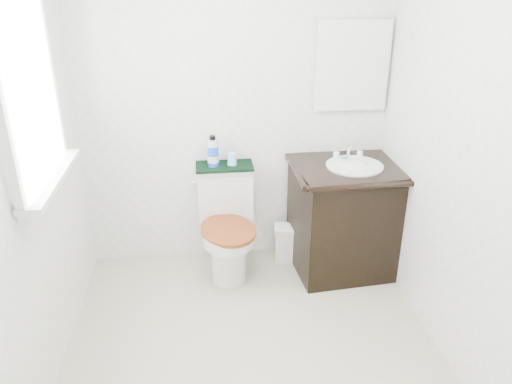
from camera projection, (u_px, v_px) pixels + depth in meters
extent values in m
plane|color=beige|center=(254.00, 357.00, 2.91)|extent=(2.40, 2.40, 0.00)
plane|color=white|center=(235.00, 104.00, 3.50)|extent=(2.40, 0.00, 2.40)
plane|color=white|center=(304.00, 328.00, 1.33)|extent=(2.40, 0.00, 2.40)
plane|color=white|center=(17.00, 175.00, 2.30)|extent=(0.00, 2.40, 2.40)
plane|color=white|center=(469.00, 157.00, 2.53)|extent=(0.00, 2.40, 2.40)
cube|color=white|center=(26.00, 88.00, 2.38)|extent=(0.02, 0.70, 0.90)
cube|color=silver|center=(352.00, 66.00, 3.46)|extent=(0.50, 0.02, 0.60)
cylinder|color=silver|center=(229.00, 257.00, 3.56)|extent=(0.25, 0.25, 0.38)
cube|color=silver|center=(227.00, 239.00, 3.79)|extent=(0.25, 0.28, 0.38)
cube|color=silver|center=(225.00, 194.00, 3.65)|extent=(0.40, 0.18, 0.36)
cube|color=silver|center=(224.00, 169.00, 3.57)|extent=(0.42, 0.20, 0.03)
cylinder|color=silver|center=(228.00, 236.00, 3.45)|extent=(0.36, 0.36, 0.08)
cylinder|color=maroon|center=(228.00, 230.00, 3.43)|extent=(0.45, 0.45, 0.03)
cube|color=black|center=(344.00, 220.00, 3.64)|extent=(0.76, 0.66, 0.78)
cube|color=black|center=(349.00, 168.00, 3.48)|extent=(0.81, 0.71, 0.04)
cylinder|color=silver|center=(355.00, 166.00, 3.44)|extent=(0.39, 0.39, 0.01)
ellipsoid|color=silver|center=(354.00, 173.00, 3.46)|extent=(0.34, 0.34, 0.17)
cylinder|color=silver|center=(348.00, 152.00, 3.57)|extent=(0.02, 0.02, 0.10)
cube|color=silver|center=(287.00, 245.00, 3.84)|extent=(0.19, 0.16, 0.25)
cube|color=silver|center=(287.00, 229.00, 3.78)|extent=(0.21, 0.18, 0.03)
cube|color=black|center=(224.00, 166.00, 3.56)|extent=(0.41, 0.22, 0.02)
cylinder|color=blue|center=(213.00, 156.00, 3.52)|extent=(0.08, 0.08, 0.15)
cylinder|color=silver|center=(213.00, 143.00, 3.48)|extent=(0.08, 0.08, 0.05)
cylinder|color=black|center=(212.00, 138.00, 3.46)|extent=(0.04, 0.04, 0.03)
cone|color=#8EC7E9|center=(232.00, 159.00, 3.55)|extent=(0.07, 0.07, 0.09)
ellipsoid|color=#1A6F7E|center=(344.00, 158.00, 3.56)|extent=(0.07, 0.05, 0.02)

